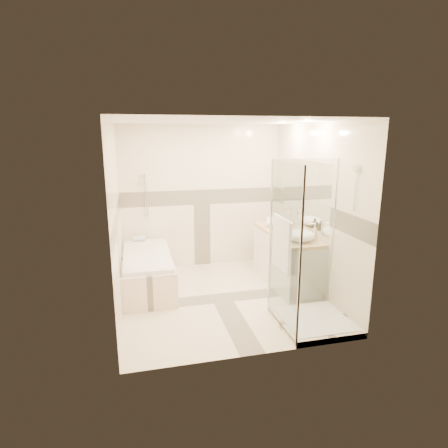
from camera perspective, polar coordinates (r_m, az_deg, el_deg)
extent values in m
cube|color=beige|center=(5.58, -0.40, -11.24)|extent=(2.80, 3.00, 0.01)
cube|color=white|center=(5.07, -0.44, 15.47)|extent=(2.80, 3.00, 0.01)
cube|color=beige|center=(6.63, -3.42, 4.11)|extent=(2.80, 0.01, 2.50)
cube|color=beige|center=(3.78, 4.85, -3.21)|extent=(2.80, 0.01, 2.50)
cube|color=beige|center=(5.05, -16.11, 0.61)|extent=(0.01, 3.00, 2.50)
cube|color=beige|center=(5.67, 13.56, 2.12)|extent=(0.01, 3.00, 2.50)
cube|color=white|center=(5.89, 12.19, 4.60)|extent=(0.01, 1.60, 1.00)
cylinder|color=silver|center=(6.48, -11.91, 4.51)|extent=(0.02, 0.02, 0.70)
cube|color=beige|center=(5.96, -11.59, -7.22)|extent=(0.75, 1.70, 0.50)
cube|color=white|center=(5.87, -11.72, -4.66)|extent=(0.69, 1.60, 0.06)
ellipsoid|color=white|center=(5.88, -11.69, -5.12)|extent=(0.56, 1.40, 0.16)
cube|color=white|center=(6.03, 9.43, -5.36)|extent=(0.55, 1.60, 0.80)
cylinder|color=silver|center=(5.53, 8.33, -5.45)|extent=(0.01, 0.24, 0.01)
cylinder|color=silver|center=(6.24, 5.60, -3.15)|extent=(0.01, 0.24, 0.01)
cube|color=#DFAD76|center=(5.91, 9.59, -1.46)|extent=(0.57, 1.62, 0.05)
cube|color=beige|center=(4.98, 13.59, -14.31)|extent=(0.90, 0.90, 0.08)
cube|color=white|center=(4.96, 13.62, -13.85)|extent=(0.80, 0.80, 0.01)
cube|color=white|center=(4.42, 9.17, -3.68)|extent=(0.01, 0.90, 2.00)
cube|color=white|center=(4.99, 11.91, -1.81)|extent=(0.90, 0.01, 2.00)
cylinder|color=silver|center=(4.03, 11.56, -5.51)|extent=(0.03, 0.03, 2.00)
cylinder|color=silver|center=(4.82, 7.04, -2.16)|extent=(0.03, 0.03, 2.00)
cylinder|color=silver|center=(5.20, 16.37, -1.45)|extent=(0.03, 0.03, 2.00)
cylinder|color=silver|center=(4.65, 19.46, 8.02)|extent=(0.03, 0.10, 0.10)
cylinder|color=silver|center=(4.31, 8.90, 0.85)|extent=(0.02, 0.60, 0.02)
cube|color=silver|center=(4.39, 8.76, -2.97)|extent=(0.04, 0.48, 0.62)
ellipsoid|color=white|center=(6.19, 8.20, 0.26)|extent=(0.39, 0.39, 0.16)
ellipsoid|color=white|center=(5.43, 11.51, -1.66)|extent=(0.43, 0.43, 0.17)
cylinder|color=silver|center=(6.26, 10.13, 0.86)|extent=(0.03, 0.03, 0.26)
cylinder|color=silver|center=(6.22, 9.77, 1.85)|extent=(0.09, 0.02, 0.02)
cylinder|color=silver|center=(5.52, 13.65, -1.07)|extent=(0.03, 0.03, 0.26)
cylinder|color=silver|center=(5.47, 13.28, 0.02)|extent=(0.09, 0.02, 0.02)
imported|color=black|center=(5.84, 9.58, -0.57)|extent=(0.07, 0.07, 0.16)
imported|color=black|center=(6.02, 8.85, -0.14)|extent=(0.14, 0.14, 0.16)
cube|color=silver|center=(6.50, 7.08, 0.56)|extent=(0.18, 0.25, 0.07)
cylinder|color=silver|center=(6.53, -12.82, -2.15)|extent=(0.20, 0.09, 0.09)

